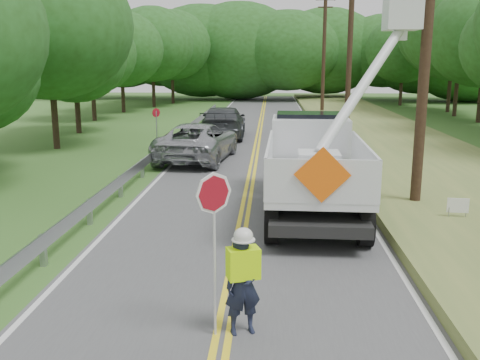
{
  "coord_description": "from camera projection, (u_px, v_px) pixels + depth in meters",
  "views": [
    {
      "loc": [
        0.73,
        -6.58,
        4.28
      ],
      "look_at": [
        0.0,
        6.0,
        1.5
      ],
      "focal_mm": 40.13,
      "sensor_mm": 36.0,
      "label": 1
    }
  ],
  "objects": [
    {
      "name": "road",
      "position": [
        252.0,
        173.0,
        21.02
      ],
      "size": [
        7.2,
        96.0,
        0.03
      ],
      "color": "#4E4E51",
      "rests_on": "ground"
    },
    {
      "name": "guardrail",
      "position": [
        155.0,
        155.0,
        22.01
      ],
      "size": [
        0.18,
        48.0,
        0.77
      ],
      "color": "#9C9EA3",
      "rests_on": "ground"
    },
    {
      "name": "utility_poles",
      "position": [
        374.0,
        38.0,
        22.54
      ],
      "size": [
        1.6,
        43.3,
        10.0
      ],
      "color": "black",
      "rests_on": "ground"
    },
    {
      "name": "tall_grass_verge",
      "position": [
        436.0,
        172.0,
        20.59
      ],
      "size": [
        7.0,
        96.0,
        0.3
      ],
      "primitive_type": "cube",
      "color": "#5B7238",
      "rests_on": "ground"
    },
    {
      "name": "treeline_left",
      "position": [
        99.0,
        43.0,
        34.92
      ],
      "size": [
        10.18,
        56.02,
        9.62
      ],
      "color": "#332319",
      "rests_on": "ground"
    },
    {
      "name": "treeline_horizon",
      "position": [
        286.0,
        51.0,
        60.74
      ],
      "size": [
        56.09,
        14.2,
        11.08
      ],
      "color": "#214817",
      "rests_on": "ground"
    },
    {
      "name": "flagger",
      "position": [
        242.0,
        277.0,
        8.44
      ],
      "size": [
        1.04,
        0.62,
        2.65
      ],
      "color": "#191E33",
      "rests_on": "road"
    },
    {
      "name": "bucket_truck",
      "position": [
        318.0,
        152.0,
        16.17
      ],
      "size": [
        4.19,
        7.59,
        7.25
      ],
      "color": "black",
      "rests_on": "road"
    },
    {
      "name": "suv_silver",
      "position": [
        198.0,
        141.0,
        23.61
      ],
      "size": [
        3.43,
        6.28,
        1.67
      ],
      "primitive_type": "imported",
      "rotation": [
        0.0,
        0.0,
        3.03
      ],
      "color": "#A4A6AC",
      "rests_on": "road"
    },
    {
      "name": "suv_darkgrey",
      "position": [
        223.0,
        122.0,
        30.7
      ],
      "size": [
        2.63,
        6.13,
        1.76
      ],
      "primitive_type": "imported",
      "rotation": [
        0.0,
        0.0,
        3.17
      ],
      "color": "#3A3E42",
      "rests_on": "road"
    },
    {
      "name": "stop_sign_permanent",
      "position": [
        156.0,
        124.0,
        25.78
      ],
      "size": [
        0.33,
        0.35,
        2.12
      ],
      "color": "#9C9EA3",
      "rests_on": "ground"
    },
    {
      "name": "yard_sign",
      "position": [
        458.0,
        207.0,
        14.03
      ],
      "size": [
        0.55,
        0.08,
        0.8
      ],
      "color": "white",
      "rests_on": "ground"
    }
  ]
}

